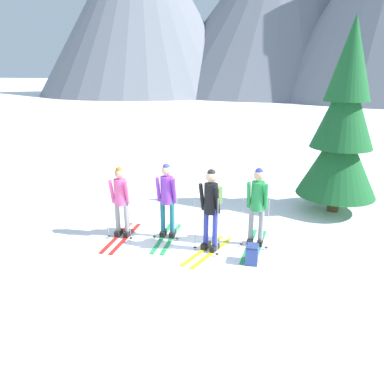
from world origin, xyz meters
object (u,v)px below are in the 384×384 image
(skier_in_black, at_px, (211,205))
(skier_in_green, at_px, (257,203))
(pine_tree_near, at_px, (343,128))
(backpack_on_snow_front, at_px, (252,254))
(skier_in_purple, at_px, (167,196))
(skier_in_pink, at_px, (121,200))

(skier_in_black, height_order, skier_in_green, skier_in_black)
(skier_in_black, height_order, pine_tree_near, pine_tree_near)
(backpack_on_snow_front, bearing_deg, skier_in_purple, 158.80)
(backpack_on_snow_front, bearing_deg, skier_in_pink, 170.01)
(skier_in_green, bearing_deg, skier_in_pink, -174.26)
(skier_in_purple, height_order, skier_in_green, skier_in_green)
(skier_in_purple, xyz_separation_m, skier_in_black, (1.08, -0.42, 0.03))
(skier_in_pink, distance_m, skier_in_green, 3.03)
(skier_in_green, distance_m, pine_tree_near, 3.48)
(skier_in_pink, bearing_deg, skier_in_green, 5.74)
(skier_in_black, distance_m, backpack_on_snow_front, 1.29)
(skier_in_pink, relative_size, skier_in_purple, 0.96)
(skier_in_black, bearing_deg, skier_in_pink, 175.20)
(skier_in_pink, bearing_deg, skier_in_black, -4.80)
(skier_in_black, relative_size, skier_in_green, 1.01)
(skier_in_purple, relative_size, skier_in_black, 0.97)
(skier_in_black, height_order, backpack_on_snow_front, skier_in_black)
(skier_in_pink, distance_m, skier_in_purple, 1.05)
(skier_in_pink, bearing_deg, skier_in_purple, 13.42)
(skier_in_pink, height_order, skier_in_purple, skier_in_purple)
(skier_in_green, relative_size, backpack_on_snow_front, 4.67)
(backpack_on_snow_front, bearing_deg, skier_in_green, 90.09)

